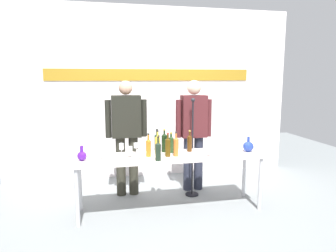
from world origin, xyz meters
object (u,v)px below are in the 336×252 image
object	(u,v)px
display_table	(170,160)
wine_glass_left_1	(93,147)
wine_bottle_7	(158,144)
wine_glass_left_3	(121,147)
wine_bottle_3	(171,144)
wine_glass_right_2	(210,149)
presenter_right	(194,129)
decanter_blue_right	(248,146)
microphone_stand	(192,164)
wine_bottle_1	(190,142)
wine_glass_right_1	(213,145)
wine_bottle_4	(168,146)
wine_bottle_5	(176,146)
wine_glass_left_0	(130,150)
wine_glass_left_4	(136,146)
wine_bottle_8	(148,147)
decanter_blue_left	(82,156)
presenter_left	(126,130)
wine_glass_left_2	(100,151)
wine_bottle_0	(164,142)
wine_glass_right_0	(233,143)
wine_glass_left_5	(139,153)
wine_bottle_2	(157,142)
wine_bottle_6	(158,151)

from	to	relation	value
display_table	wine_glass_left_1	xyz separation A→B (m)	(-1.00, 0.21, 0.17)
wine_bottle_7	wine_glass_left_3	xyz separation A→B (m)	(-0.47, 0.04, -0.02)
wine_bottle_3	wine_glass_right_2	xyz separation A→B (m)	(0.44, -0.33, -0.02)
presenter_right	wine_bottle_3	size ratio (longest dim) A/B	6.17
presenter_right	decanter_blue_right	bearing A→B (deg)	-52.04
microphone_stand	wine_glass_left_3	bearing A→B (deg)	-162.66
wine_bottle_1	wine_glass_right_1	xyz separation A→B (m)	(0.29, -0.14, -0.02)
wine_bottle_4	wine_bottle_5	bearing A→B (deg)	-2.59
wine_bottle_1	wine_glass_left_0	xyz separation A→B (m)	(-0.84, -0.17, -0.03)
wine_glass_left_0	wine_glass_left_4	bearing A→B (deg)	64.59
wine_bottle_1	wine_bottle_8	xyz separation A→B (m)	(-0.60, -0.16, -0.00)
display_table	wine_glass_right_1	size ratio (longest dim) A/B	17.65
decanter_blue_left	wine_glass_left_4	xyz separation A→B (m)	(0.70, 0.24, 0.04)
wine_glass_left_1	wine_glass_left_3	xyz separation A→B (m)	(0.36, -0.10, 0.00)
wine_bottle_4	decanter_blue_right	bearing A→B (deg)	0.89
wine_bottle_7	wine_bottle_5	bearing A→B (deg)	-32.58
decanter_blue_right	presenter_left	distance (m)	1.77
wine_glass_left_2	wine_glass_right_2	xyz separation A→B (m)	(1.38, -0.16, 0.00)
presenter_right	wine_bottle_5	distance (m)	0.89
wine_bottle_3	wine_bottle_8	world-z (taller)	wine_bottle_8
wine_bottle_0	wine_bottle_4	world-z (taller)	wine_bottle_0
decanter_blue_right	microphone_stand	size ratio (longest dim) A/B	0.14
presenter_left	wine_bottle_5	distance (m)	0.95
wine_glass_left_0	microphone_stand	world-z (taller)	microphone_stand
presenter_left	wine_bottle_0	size ratio (longest dim) A/B	5.44
wine_glass_right_1	display_table	bearing A→B (deg)	-179.81
wine_glass_left_0	wine_bottle_8	bearing A→B (deg)	3.60
decanter_blue_left	wine_bottle_1	distance (m)	1.44
wine_glass_right_0	wine_glass_right_2	distance (m)	0.43
wine_bottle_5	wine_glass_right_2	bearing A→B (deg)	-17.98
decanter_blue_right	wine_glass_left_0	xyz separation A→B (m)	(-1.62, 0.02, 0.03)
wine_glass_left_5	wine_glass_left_2	bearing A→B (deg)	165.78
decanter_blue_right	wine_glass_left_5	distance (m)	1.53
presenter_left	wine_glass_left_5	xyz separation A→B (m)	(0.09, -0.84, -0.14)
wine_bottle_1	wine_glass_left_2	size ratio (longest dim) A/B	2.02
wine_bottle_8	wine_bottle_1	bearing A→B (deg)	14.80
wine_bottle_2	wine_bottle_8	world-z (taller)	wine_bottle_2
wine_bottle_2	wine_bottle_6	world-z (taller)	wine_bottle_2
wine_bottle_0	wine_bottle_5	xyz separation A→B (m)	(0.10, -0.26, -0.00)
display_table	decanter_blue_right	world-z (taller)	decanter_blue_right
presenter_right	wine_bottle_2	xyz separation A→B (m)	(-0.66, -0.44, -0.09)
wine_glass_left_4	presenter_right	bearing A→B (deg)	27.29
wine_glass_left_2	wine_bottle_8	bearing A→B (deg)	2.28
wine_bottle_1	wine_glass_left_1	world-z (taller)	wine_bottle_1
wine_bottle_7	wine_glass_left_5	bearing A→B (deg)	-139.90
wine_glass_left_4	wine_glass_right_0	distance (m)	1.32
decanter_blue_left	wine_bottle_7	size ratio (longest dim) A/B	0.58
wine_bottle_3	wine_glass_left_1	distance (m)	1.04
decanter_blue_left	wine_glass_right_2	size ratio (longest dim) A/B	1.27
presenter_right	wine_glass_left_5	xyz separation A→B (m)	(-0.95, -0.84, -0.13)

